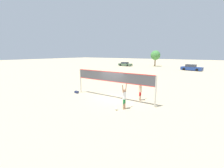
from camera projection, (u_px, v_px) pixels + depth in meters
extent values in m
plane|color=#C6B28C|center=(112.00, 99.00, 14.08)|extent=(200.00, 200.00, 0.00)
cylinder|color=beige|center=(81.00, 81.00, 16.07)|extent=(0.13, 0.13, 2.54)
cylinder|color=beige|center=(156.00, 92.00, 11.58)|extent=(0.13, 0.13, 2.54)
cube|color=#47474C|center=(112.00, 77.00, 13.66)|extent=(8.05, 0.02, 0.94)
cube|color=red|center=(112.00, 72.00, 13.57)|extent=(8.05, 0.03, 0.06)
cube|color=red|center=(112.00, 81.00, 13.75)|extent=(8.05, 0.03, 0.06)
cylinder|color=tan|center=(123.00, 107.00, 11.34)|extent=(0.11, 0.11, 0.44)
cylinder|color=#267F3F|center=(124.00, 102.00, 11.26)|extent=(0.12, 0.12, 0.36)
cylinder|color=tan|center=(125.00, 106.00, 11.50)|extent=(0.11, 0.11, 0.44)
cylinder|color=#267F3F|center=(125.00, 101.00, 11.42)|extent=(0.12, 0.12, 0.36)
cylinder|color=white|center=(124.00, 95.00, 11.25)|extent=(0.28, 0.28, 0.56)
sphere|color=tan|center=(124.00, 90.00, 11.17)|extent=(0.22, 0.22, 0.22)
cylinder|color=tan|center=(123.00, 89.00, 10.94)|extent=(0.08, 0.21, 0.63)
cylinder|color=tan|center=(126.00, 88.00, 11.33)|extent=(0.08, 0.21, 0.63)
cylinder|color=beige|center=(140.00, 98.00, 13.58)|extent=(0.11, 0.11, 0.44)
cylinder|color=red|center=(141.00, 94.00, 13.50)|extent=(0.12, 0.12, 0.36)
cylinder|color=beige|center=(140.00, 98.00, 13.42)|extent=(0.11, 0.11, 0.44)
cylinder|color=red|center=(140.00, 94.00, 13.34)|extent=(0.12, 0.12, 0.36)
cylinder|color=beige|center=(140.00, 89.00, 13.32)|extent=(0.28, 0.28, 0.56)
sphere|color=beige|center=(140.00, 85.00, 13.24)|extent=(0.22, 0.22, 0.22)
cylinder|color=beige|center=(142.00, 82.00, 13.40)|extent=(0.08, 0.21, 0.63)
cylinder|color=beige|center=(139.00, 83.00, 13.02)|extent=(0.08, 0.21, 0.63)
sphere|color=silver|center=(116.00, 109.00, 11.17)|extent=(0.21, 0.21, 0.21)
cube|color=navy|center=(77.00, 92.00, 15.96)|extent=(0.44, 0.24, 0.24)
cube|color=#4C6B4C|center=(125.00, 65.00, 49.74)|extent=(4.53, 2.03, 0.69)
cube|color=#2D333D|center=(125.00, 63.00, 49.75)|extent=(2.07, 1.79, 0.48)
cylinder|color=black|center=(130.00, 65.00, 49.67)|extent=(0.65, 0.24, 0.64)
cylinder|color=black|center=(128.00, 65.00, 48.27)|extent=(0.65, 0.24, 0.64)
cylinder|color=black|center=(123.00, 65.00, 51.28)|extent=(0.65, 0.24, 0.64)
cylinder|color=black|center=(120.00, 65.00, 49.87)|extent=(0.65, 0.24, 0.64)
cube|color=navy|center=(192.00, 68.00, 36.75)|extent=(5.02, 2.81, 0.76)
cube|color=#2D333D|center=(191.00, 66.00, 36.78)|extent=(2.44, 2.11, 0.60)
cylinder|color=black|center=(199.00, 69.00, 36.35)|extent=(0.67, 0.35, 0.64)
cylinder|color=black|center=(197.00, 70.00, 35.16)|extent=(0.67, 0.35, 0.64)
cylinder|color=black|center=(187.00, 69.00, 38.43)|extent=(0.67, 0.35, 0.64)
cylinder|color=black|center=(184.00, 69.00, 37.24)|extent=(0.67, 0.35, 0.64)
cylinder|color=brown|center=(155.00, 62.00, 48.49)|extent=(0.37, 0.37, 2.70)
sphere|color=#42843D|center=(155.00, 55.00, 48.05)|extent=(3.03, 3.03, 3.03)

